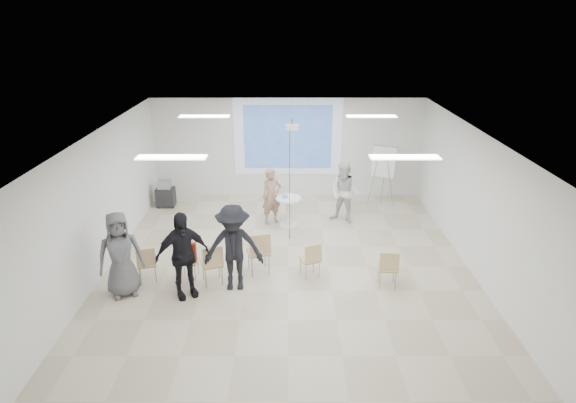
{
  "coord_description": "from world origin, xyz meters",
  "views": [
    {
      "loc": [
        -0.01,
        -9.44,
        5.27
      ],
      "look_at": [
        0.0,
        0.8,
        1.25
      ],
      "focal_mm": 30.0,
      "sensor_mm": 36.0,
      "label": 1
    }
  ],
  "objects_px": {
    "chair_right_far": "(388,266)",
    "chair_left_inner": "(212,262)",
    "player_right": "(345,189)",
    "flipchart_easel": "(384,161)",
    "laptop": "(212,262)",
    "player_left": "(272,193)",
    "audience_left": "(182,249)",
    "chair_right_inner": "(311,258)",
    "chair_left_mid": "(188,259)",
    "audience_mid": "(233,242)",
    "pedestal_table": "(289,210)",
    "audience_outer": "(120,250)",
    "chair_far_left": "(146,262)",
    "chair_center": "(259,250)",
    "av_cart": "(166,195)"
  },
  "relations": [
    {
      "from": "flipchart_easel",
      "to": "av_cart",
      "type": "relative_size",
      "value": 2.34
    },
    {
      "from": "player_left",
      "to": "chair_left_mid",
      "type": "height_order",
      "value": "player_left"
    },
    {
      "from": "chair_right_inner",
      "to": "audience_mid",
      "type": "xyz_separation_m",
      "value": [
        -1.57,
        -0.4,
        0.56
      ]
    },
    {
      "from": "chair_left_inner",
      "to": "audience_left",
      "type": "xyz_separation_m",
      "value": [
        -0.5,
        -0.42,
        0.5
      ]
    },
    {
      "from": "chair_far_left",
      "to": "player_right",
      "type": "bearing_deg",
      "value": 18.1
    },
    {
      "from": "pedestal_table",
      "to": "chair_right_far",
      "type": "relative_size",
      "value": 1.0
    },
    {
      "from": "audience_outer",
      "to": "flipchart_easel",
      "type": "relative_size",
      "value": 1.08
    },
    {
      "from": "pedestal_table",
      "to": "chair_right_far",
      "type": "height_order",
      "value": "chair_right_far"
    },
    {
      "from": "chair_far_left",
      "to": "audience_outer",
      "type": "relative_size",
      "value": 0.41
    },
    {
      "from": "chair_right_inner",
      "to": "flipchart_easel",
      "type": "bearing_deg",
      "value": 40.49
    },
    {
      "from": "pedestal_table",
      "to": "chair_right_inner",
      "type": "relative_size",
      "value": 1.02
    },
    {
      "from": "chair_right_inner",
      "to": "audience_outer",
      "type": "bearing_deg",
      "value": 168.02
    },
    {
      "from": "player_right",
      "to": "audience_outer",
      "type": "relative_size",
      "value": 0.94
    },
    {
      "from": "chair_left_inner",
      "to": "laptop",
      "type": "relative_size",
      "value": 2.73
    },
    {
      "from": "chair_right_inner",
      "to": "audience_left",
      "type": "distance_m",
      "value": 2.69
    },
    {
      "from": "player_left",
      "to": "laptop",
      "type": "relative_size",
      "value": 5.27
    },
    {
      "from": "audience_left",
      "to": "chair_center",
      "type": "bearing_deg",
      "value": 2.45
    },
    {
      "from": "chair_center",
      "to": "laptop",
      "type": "bearing_deg",
      "value": -176.15
    },
    {
      "from": "audience_left",
      "to": "laptop",
      "type": "bearing_deg",
      "value": 19.02
    },
    {
      "from": "player_right",
      "to": "flipchart_easel",
      "type": "height_order",
      "value": "player_right"
    },
    {
      "from": "laptop",
      "to": "audience_outer",
      "type": "height_order",
      "value": "audience_outer"
    },
    {
      "from": "chair_center",
      "to": "av_cart",
      "type": "relative_size",
      "value": 1.25
    },
    {
      "from": "chair_far_left",
      "to": "chair_left_inner",
      "type": "bearing_deg",
      "value": -20.69
    },
    {
      "from": "chair_right_inner",
      "to": "audience_outer",
      "type": "relative_size",
      "value": 0.41
    },
    {
      "from": "chair_far_left",
      "to": "audience_left",
      "type": "height_order",
      "value": "audience_left"
    },
    {
      "from": "player_right",
      "to": "laptop",
      "type": "relative_size",
      "value": 5.65
    },
    {
      "from": "player_right",
      "to": "audience_left",
      "type": "bearing_deg",
      "value": -105.22
    },
    {
      "from": "chair_right_inner",
      "to": "chair_right_far",
      "type": "distance_m",
      "value": 1.59
    },
    {
      "from": "chair_right_far",
      "to": "audience_mid",
      "type": "distance_m",
      "value": 3.16
    },
    {
      "from": "chair_center",
      "to": "audience_mid",
      "type": "distance_m",
      "value": 0.87
    },
    {
      "from": "chair_left_mid",
      "to": "audience_mid",
      "type": "relative_size",
      "value": 0.39
    },
    {
      "from": "pedestal_table",
      "to": "player_right",
      "type": "relative_size",
      "value": 0.45
    },
    {
      "from": "chair_far_left",
      "to": "chair_left_mid",
      "type": "xyz_separation_m",
      "value": [
        0.83,
        0.11,
        -0.0
      ]
    },
    {
      "from": "pedestal_table",
      "to": "chair_far_left",
      "type": "relative_size",
      "value": 1.02
    },
    {
      "from": "pedestal_table",
      "to": "chair_left_mid",
      "type": "height_order",
      "value": "pedestal_table"
    },
    {
      "from": "pedestal_table",
      "to": "chair_center",
      "type": "xyz_separation_m",
      "value": [
        -0.63,
        -2.51,
        0.11
      ]
    },
    {
      "from": "chair_center",
      "to": "flipchart_easel",
      "type": "xyz_separation_m",
      "value": [
        3.34,
        3.98,
        0.77
      ]
    },
    {
      "from": "pedestal_table",
      "to": "chair_far_left",
      "type": "bearing_deg",
      "value": -135.9
    },
    {
      "from": "audience_mid",
      "to": "chair_right_inner",
      "type": "bearing_deg",
      "value": 12.8
    },
    {
      "from": "audience_outer",
      "to": "av_cart",
      "type": "xyz_separation_m",
      "value": [
        -0.28,
        4.71,
        -0.63
      ]
    },
    {
      "from": "player_left",
      "to": "audience_left",
      "type": "height_order",
      "value": "audience_left"
    },
    {
      "from": "chair_right_far",
      "to": "av_cart",
      "type": "height_order",
      "value": "chair_right_far"
    },
    {
      "from": "chair_center",
      "to": "chair_right_inner",
      "type": "bearing_deg",
      "value": -24.48
    },
    {
      "from": "chair_right_inner",
      "to": "laptop",
      "type": "height_order",
      "value": "chair_right_inner"
    },
    {
      "from": "chair_right_far",
      "to": "chair_left_inner",
      "type": "bearing_deg",
      "value": -177.35
    },
    {
      "from": "chair_center",
      "to": "chair_right_far",
      "type": "distance_m",
      "value": 2.71
    },
    {
      "from": "player_left",
      "to": "player_right",
      "type": "distance_m",
      "value": 1.94
    },
    {
      "from": "chair_left_mid",
      "to": "audience_mid",
      "type": "bearing_deg",
      "value": -15.86
    },
    {
      "from": "player_left",
      "to": "audience_outer",
      "type": "bearing_deg",
      "value": -156.38
    },
    {
      "from": "player_left",
      "to": "audience_left",
      "type": "relative_size",
      "value": 0.83
    }
  ]
}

